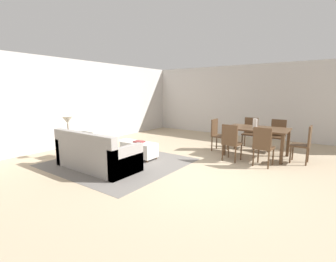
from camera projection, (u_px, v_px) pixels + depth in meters
name	position (u px, v px, depth m)	size (l,w,h in m)	color
ground_plane	(192.00, 175.00, 4.93)	(10.80, 10.80, 0.00)	tan
wall_back	(260.00, 101.00, 8.72)	(9.00, 0.12, 2.70)	beige
wall_left	(79.00, 103.00, 7.68)	(0.12, 11.00, 2.70)	beige
area_rug	(119.00, 162.00, 5.80)	(3.00, 2.80, 0.01)	slate
couch	(96.00, 155.00, 5.29)	(1.94, 0.88, 0.86)	gray
ottoman_table	(136.00, 149.00, 6.18)	(1.15, 0.45, 0.42)	silver
side_table	(69.00, 141.00, 6.11)	(0.40, 0.40, 0.56)	olive
table_lamp	(67.00, 121.00, 6.02)	(0.26, 0.26, 0.52)	brown
dining_table	(257.00, 131.00, 6.28)	(1.55, 0.99, 0.76)	#513823
dining_chair_near_left	(231.00, 141.00, 5.82)	(0.43, 0.43, 0.92)	#513823
dining_chair_near_right	(263.00, 145.00, 5.38)	(0.43, 0.43, 0.92)	#513823
dining_chair_far_left	(250.00, 131.00, 7.26)	(0.43, 0.43, 0.92)	#513823
dining_chair_far_right	(278.00, 134.00, 6.76)	(0.40, 0.40, 0.92)	#513823
dining_chair_head_east	(305.00, 142.00, 5.62)	(0.40, 0.40, 0.92)	#513823
dining_chair_head_west	(217.00, 133.00, 6.91)	(0.40, 0.40, 0.92)	#513823
vase_centerpiece	(255.00, 123.00, 6.25)	(0.12, 0.12, 0.24)	silver
book_on_ottoman	(139.00, 142.00, 6.08)	(0.26, 0.20, 0.03)	maroon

